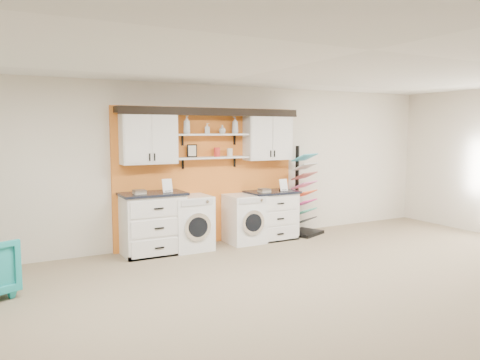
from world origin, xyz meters
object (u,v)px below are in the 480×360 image
dryer (244,219)px  sample_rack (304,207)px  base_cabinet_right (271,215)px  washer (190,223)px  base_cabinet_left (153,224)px

dryer → sample_rack: 1.34m
base_cabinet_right → washer: 1.62m
washer → dryer: washer is taller
base_cabinet_left → dryer: base_cabinet_left is taller
base_cabinet_right → dryer: base_cabinet_right is taller
base_cabinet_left → base_cabinet_right: base_cabinet_left is taller
base_cabinet_right → washer: size_ratio=1.00×
base_cabinet_left → washer: 0.64m
base_cabinet_left → base_cabinet_right: size_ratio=1.13×
base_cabinet_right → washer: (-1.62, -0.00, 0.01)m
base_cabinet_right → base_cabinet_left: bearing=-180.0°
dryer → sample_rack: bearing=1.6°
base_cabinet_left → dryer: bearing=-0.1°
base_cabinet_left → sample_rack: bearing=0.6°
base_cabinet_right → sample_rack: 0.77m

